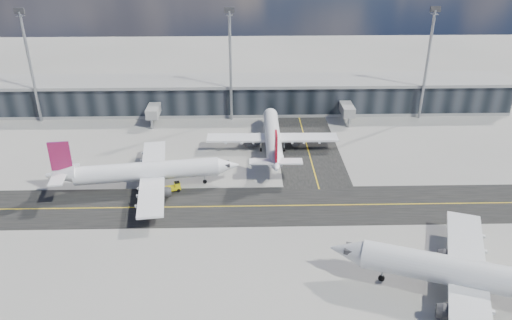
{
  "coord_description": "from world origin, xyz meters",
  "views": [
    {
      "loc": [
        3.43,
        -75.44,
        48.52
      ],
      "look_at": [
        5.6,
        13.25,
        5.0
      ],
      "focal_mm": 35.0,
      "sensor_mm": 36.0,
      "label": 1
    }
  ],
  "objects_px": {
    "airliner_af": "(145,172)",
    "baggage_tug": "(174,187)",
    "service_van": "(254,139)",
    "airliner_near": "(482,277)",
    "airliner_redtail": "(273,137)"
  },
  "relations": [
    {
      "from": "airliner_near",
      "to": "service_van",
      "type": "distance_m",
      "value": 63.1
    },
    {
      "from": "airliner_af",
      "to": "airliner_redtail",
      "type": "xyz_separation_m",
      "value": [
        25.97,
        16.78,
        -0.15
      ]
    },
    {
      "from": "baggage_tug",
      "to": "airliner_redtail",
      "type": "bearing_deg",
      "value": 114.98
    },
    {
      "from": "airliner_redtail",
      "to": "service_van",
      "type": "relative_size",
      "value": 5.89
    },
    {
      "from": "airliner_redtail",
      "to": "baggage_tug",
      "type": "relative_size",
      "value": 10.95
    },
    {
      "from": "baggage_tug",
      "to": "service_van",
      "type": "height_order",
      "value": "baggage_tug"
    },
    {
      "from": "airliner_af",
      "to": "service_van",
      "type": "distance_m",
      "value": 30.92
    },
    {
      "from": "service_van",
      "to": "baggage_tug",
      "type": "bearing_deg",
      "value": -127.98
    },
    {
      "from": "airliner_redtail",
      "to": "airliner_near",
      "type": "bearing_deg",
      "value": -62.02
    },
    {
      "from": "airliner_af",
      "to": "baggage_tug",
      "type": "height_order",
      "value": "airliner_af"
    },
    {
      "from": "airliner_af",
      "to": "airliner_redtail",
      "type": "height_order",
      "value": "airliner_af"
    },
    {
      "from": "airliner_near",
      "to": "baggage_tug",
      "type": "height_order",
      "value": "airliner_near"
    },
    {
      "from": "airliner_redtail",
      "to": "airliner_near",
      "type": "height_order",
      "value": "airliner_near"
    },
    {
      "from": "airliner_af",
      "to": "airliner_redtail",
      "type": "distance_m",
      "value": 30.92
    },
    {
      "from": "baggage_tug",
      "to": "airliner_near",
      "type": "bearing_deg",
      "value": 38.18
    }
  ]
}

